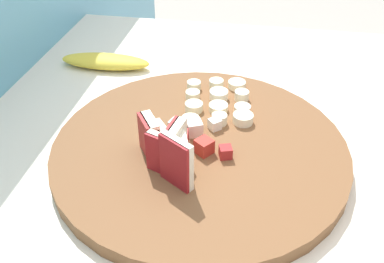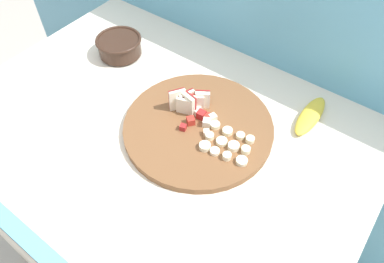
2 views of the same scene
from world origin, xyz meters
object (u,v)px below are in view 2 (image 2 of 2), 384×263
object	(u,v)px
apple_wedge_fan	(190,102)
apple_dice_pile	(201,118)
cutting_board	(198,127)
banana_slice_rows	(227,143)
ceramic_bowl	(119,46)
banana_peel	(310,116)

from	to	relation	value
apple_wedge_fan	apple_dice_pile	world-z (taller)	apple_wedge_fan
apple_wedge_fan	apple_dice_pile	distance (m)	0.06
cutting_board	banana_slice_rows	size ratio (longest dim) A/B	2.79
banana_slice_rows	ceramic_bowl	distance (m)	0.51
banana_slice_rows	apple_wedge_fan	bearing A→B (deg)	163.43
cutting_board	ceramic_bowl	size ratio (longest dim) A/B	2.74
cutting_board	banana_peel	xyz separation A→B (m)	(0.23, 0.22, 0.00)
apple_dice_pile	ceramic_bowl	world-z (taller)	ceramic_bowl
cutting_board	apple_wedge_fan	xyz separation A→B (m)	(-0.05, 0.03, 0.04)
apple_dice_pile	ceramic_bowl	size ratio (longest dim) A/B	0.65
cutting_board	banana_slice_rows	distance (m)	0.10
apple_wedge_fan	banana_peel	world-z (taller)	apple_wedge_fan
apple_dice_pile	banana_peel	world-z (taller)	apple_dice_pile
ceramic_bowl	banana_peel	world-z (taller)	ceramic_bowl
apple_wedge_fan	banana_peel	bearing A→B (deg)	33.44
banana_peel	banana_slice_rows	bearing A→B (deg)	-118.87
apple_wedge_fan	banana_slice_rows	size ratio (longest dim) A/B	0.62
banana_slice_rows	banana_peel	size ratio (longest dim) A/B	0.85
banana_slice_rows	banana_peel	bearing A→B (deg)	61.13
cutting_board	apple_wedge_fan	size ratio (longest dim) A/B	4.48
cutting_board	apple_dice_pile	bearing A→B (deg)	100.11
banana_slice_rows	ceramic_bowl	bearing A→B (deg)	165.97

